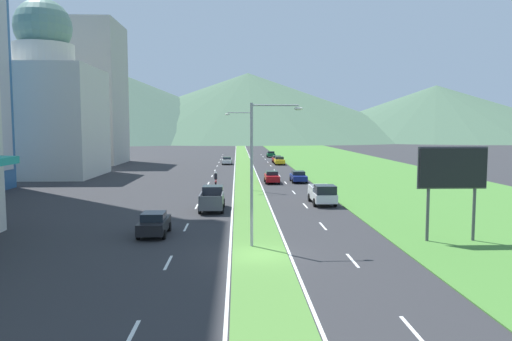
# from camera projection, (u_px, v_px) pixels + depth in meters

# --- Properties ---
(ground_plane) EXTENTS (600.00, 600.00, 0.00)m
(ground_plane) POSITION_uv_depth(u_px,v_px,m) (260.00, 256.00, 28.02)
(ground_plane) COLOR #2D2D30
(grass_median) EXTENTS (3.20, 240.00, 0.06)m
(grass_median) POSITION_uv_depth(u_px,v_px,m) (244.00, 168.00, 87.73)
(grass_median) COLOR #518438
(grass_median) RESTS_ON ground_plane
(grass_verge_right) EXTENTS (24.00, 240.00, 0.06)m
(grass_verge_right) POSITION_uv_depth(u_px,v_px,m) (357.00, 167.00, 88.53)
(grass_verge_right) COLOR #477F33
(grass_verge_right) RESTS_ON ground_plane
(lane_dash_left_1) EXTENTS (0.16, 2.80, 0.01)m
(lane_dash_left_1) POSITION_uv_depth(u_px,v_px,m) (131.00, 336.00, 17.27)
(lane_dash_left_1) COLOR silver
(lane_dash_left_1) RESTS_ON ground_plane
(lane_dash_left_2) EXTENTS (0.16, 2.80, 0.01)m
(lane_dash_left_2) POSITION_uv_depth(u_px,v_px,m) (168.00, 262.00, 26.62)
(lane_dash_left_2) COLOR silver
(lane_dash_left_2) RESTS_ON ground_plane
(lane_dash_left_3) EXTENTS (0.16, 2.80, 0.01)m
(lane_dash_left_3) POSITION_uv_depth(u_px,v_px,m) (186.00, 227.00, 35.97)
(lane_dash_left_3) COLOR silver
(lane_dash_left_3) RESTS_ON ground_plane
(lane_dash_left_4) EXTENTS (0.16, 2.80, 0.01)m
(lane_dash_left_4) POSITION_uv_depth(u_px,v_px,m) (197.00, 206.00, 45.32)
(lane_dash_left_4) COLOR silver
(lane_dash_left_4) RESTS_ON ground_plane
(lane_dash_left_5) EXTENTS (0.16, 2.80, 0.01)m
(lane_dash_left_5) POSITION_uv_depth(u_px,v_px,m) (204.00, 193.00, 54.67)
(lane_dash_left_5) COLOR silver
(lane_dash_left_5) RESTS_ON ground_plane
(lane_dash_left_6) EXTENTS (0.16, 2.80, 0.01)m
(lane_dash_left_6) POSITION_uv_depth(u_px,v_px,m) (208.00, 183.00, 64.02)
(lane_dash_left_6) COLOR silver
(lane_dash_left_6) RESTS_ON ground_plane
(lane_dash_left_7) EXTENTS (0.16, 2.80, 0.01)m
(lane_dash_left_7) POSITION_uv_depth(u_px,v_px,m) (212.00, 176.00, 73.37)
(lane_dash_left_7) COLOR silver
(lane_dash_left_7) RESTS_ON ground_plane
(lane_dash_left_8) EXTENTS (0.16, 2.80, 0.01)m
(lane_dash_left_8) POSITION_uv_depth(u_px,v_px,m) (215.00, 170.00, 82.72)
(lane_dash_left_8) COLOR silver
(lane_dash_left_8) RESTS_ON ground_plane
(lane_dash_left_9) EXTENTS (0.16, 2.80, 0.01)m
(lane_dash_left_9) POSITION_uv_depth(u_px,v_px,m) (217.00, 166.00, 92.07)
(lane_dash_left_9) COLOR silver
(lane_dash_left_9) RESTS_ON ground_plane
(lane_dash_left_10) EXTENTS (0.16, 2.80, 0.01)m
(lane_dash_left_10) POSITION_uv_depth(u_px,v_px,m) (219.00, 162.00, 101.42)
(lane_dash_left_10) COLOR silver
(lane_dash_left_10) RESTS_ON ground_plane
(lane_dash_left_11) EXTENTS (0.16, 2.80, 0.01)m
(lane_dash_left_11) POSITION_uv_depth(u_px,v_px,m) (221.00, 159.00, 110.77)
(lane_dash_left_11) COLOR silver
(lane_dash_left_11) RESTS_ON ground_plane
(lane_dash_left_12) EXTENTS (0.16, 2.80, 0.01)m
(lane_dash_left_12) POSITION_uv_depth(u_px,v_px,m) (222.00, 157.00, 120.12)
(lane_dash_left_12) COLOR silver
(lane_dash_left_12) RESTS_ON ground_plane
(lane_dash_left_13) EXTENTS (0.16, 2.80, 0.01)m
(lane_dash_left_13) POSITION_uv_depth(u_px,v_px,m) (223.00, 155.00, 129.47)
(lane_dash_left_13) COLOR silver
(lane_dash_left_13) RESTS_ON ground_plane
(lane_dash_right_1) EXTENTS (0.16, 2.80, 0.01)m
(lane_dash_right_1) POSITION_uv_depth(u_px,v_px,m) (414.00, 331.00, 17.67)
(lane_dash_right_1) COLOR silver
(lane_dash_right_1) RESTS_ON ground_plane
(lane_dash_right_2) EXTENTS (0.16, 2.80, 0.01)m
(lane_dash_right_2) POSITION_uv_depth(u_px,v_px,m) (353.00, 260.00, 27.02)
(lane_dash_right_2) COLOR silver
(lane_dash_right_2) RESTS_ON ground_plane
(lane_dash_right_3) EXTENTS (0.16, 2.80, 0.01)m
(lane_dash_right_3) POSITION_uv_depth(u_px,v_px,m) (323.00, 226.00, 36.37)
(lane_dash_right_3) COLOR silver
(lane_dash_right_3) RESTS_ON ground_plane
(lane_dash_right_4) EXTENTS (0.16, 2.80, 0.01)m
(lane_dash_right_4) POSITION_uv_depth(u_px,v_px,m) (305.00, 206.00, 45.72)
(lane_dash_right_4) COLOR silver
(lane_dash_right_4) RESTS_ON ground_plane
(lane_dash_right_5) EXTENTS (0.16, 2.80, 0.01)m
(lane_dash_right_5) POSITION_uv_depth(u_px,v_px,m) (294.00, 192.00, 55.07)
(lane_dash_right_5) COLOR silver
(lane_dash_right_5) RESTS_ON ground_plane
(lane_dash_right_6) EXTENTS (0.16, 2.80, 0.01)m
(lane_dash_right_6) POSITION_uv_depth(u_px,v_px,m) (286.00, 183.00, 64.42)
(lane_dash_right_6) COLOR silver
(lane_dash_right_6) RESTS_ON ground_plane
(lane_dash_right_7) EXTENTS (0.16, 2.80, 0.01)m
(lane_dash_right_7) POSITION_uv_depth(u_px,v_px,m) (279.00, 176.00, 73.77)
(lane_dash_right_7) COLOR silver
(lane_dash_right_7) RESTS_ON ground_plane
(lane_dash_right_8) EXTENTS (0.16, 2.80, 0.01)m
(lane_dash_right_8) POSITION_uv_depth(u_px,v_px,m) (275.00, 170.00, 83.12)
(lane_dash_right_8) COLOR silver
(lane_dash_right_8) RESTS_ON ground_plane
(lane_dash_right_9) EXTENTS (0.16, 2.80, 0.01)m
(lane_dash_right_9) POSITION_uv_depth(u_px,v_px,m) (271.00, 166.00, 92.47)
(lane_dash_right_9) COLOR silver
(lane_dash_right_9) RESTS_ON ground_plane
(lane_dash_right_10) EXTENTS (0.16, 2.80, 0.01)m
(lane_dash_right_10) POSITION_uv_depth(u_px,v_px,m) (268.00, 162.00, 101.82)
(lane_dash_right_10) COLOR silver
(lane_dash_right_10) RESTS_ON ground_plane
(lane_dash_right_11) EXTENTS (0.16, 2.80, 0.01)m
(lane_dash_right_11) POSITION_uv_depth(u_px,v_px,m) (265.00, 159.00, 111.17)
(lane_dash_right_11) COLOR silver
(lane_dash_right_11) RESTS_ON ground_plane
(lane_dash_right_12) EXTENTS (0.16, 2.80, 0.01)m
(lane_dash_right_12) POSITION_uv_depth(u_px,v_px,m) (263.00, 157.00, 120.52)
(lane_dash_right_12) COLOR silver
(lane_dash_right_12) RESTS_ON ground_plane
(lane_dash_right_13) EXTENTS (0.16, 2.80, 0.01)m
(lane_dash_right_13) POSITION_uv_depth(u_px,v_px,m) (261.00, 155.00, 129.87)
(lane_dash_right_13) COLOR silver
(lane_dash_right_13) RESTS_ON ground_plane
(edge_line_median_left) EXTENTS (0.16, 240.00, 0.01)m
(edge_line_median_left) POSITION_uv_depth(u_px,v_px,m) (235.00, 168.00, 87.67)
(edge_line_median_left) COLOR silver
(edge_line_median_left) RESTS_ON ground_plane
(edge_line_median_right) EXTENTS (0.16, 240.00, 0.01)m
(edge_line_median_right) POSITION_uv_depth(u_px,v_px,m) (254.00, 168.00, 87.80)
(edge_line_median_right) COLOR silver
(edge_line_median_right) RESTS_ON ground_plane
(domed_building) EXTENTS (14.89, 14.89, 26.07)m
(domed_building) POSITION_uv_depth(u_px,v_px,m) (46.00, 107.00, 72.22)
(domed_building) COLOR beige
(domed_building) RESTS_ON ground_plane
(midrise_colored) EXTENTS (14.04, 14.04, 27.93)m
(midrise_colored) POSITION_uv_depth(u_px,v_px,m) (85.00, 94.00, 97.12)
(midrise_colored) COLOR #B7B2A8
(midrise_colored) RESTS_ON ground_plane
(hill_far_left) EXTENTS (212.29, 212.29, 41.82)m
(hill_far_left) POSITION_uv_depth(u_px,v_px,m) (103.00, 103.00, 279.30)
(hill_far_left) COLOR #3D5647
(hill_far_left) RESTS_ON ground_plane
(hill_far_center) EXTENTS (224.03, 224.03, 39.89)m
(hill_far_center) POSITION_uv_depth(u_px,v_px,m) (248.00, 106.00, 296.65)
(hill_far_center) COLOR #47664C
(hill_far_center) RESTS_ON ground_plane
(hill_far_right) EXTENTS (183.18, 183.18, 31.50)m
(hill_far_right) POSITION_uv_depth(u_px,v_px,m) (436.00, 112.00, 284.77)
(hill_far_right) COLOR #47664C
(hill_far_right) RESTS_ON ground_plane
(street_lamp_near) EXTENTS (3.23, 0.28, 8.87)m
(street_lamp_near) POSITION_uv_depth(u_px,v_px,m) (258.00, 164.00, 29.68)
(street_lamp_near) COLOR #99999E
(street_lamp_near) RESTS_ON ground_plane
(street_lamp_mid) EXTENTS (3.12, 0.44, 9.17)m
(street_lamp_mid) POSITION_uv_depth(u_px,v_px,m) (248.00, 145.00, 55.92)
(street_lamp_mid) COLOR #99999E
(street_lamp_mid) RESTS_ON ground_plane
(billboard_roadside) EXTENTS (4.53, 0.28, 6.17)m
(billboard_roadside) POSITION_uv_depth(u_px,v_px,m) (453.00, 172.00, 31.07)
(billboard_roadside) COLOR #4C4C51
(billboard_roadside) RESTS_ON ground_plane
(car_0) EXTENTS (1.98, 4.79, 1.56)m
(car_0) POSITION_uv_depth(u_px,v_px,m) (279.00, 161.00, 95.38)
(car_0) COLOR yellow
(car_0) RESTS_ON ground_plane
(car_1) EXTENTS (1.91, 4.08, 1.61)m
(car_1) POSITION_uv_depth(u_px,v_px,m) (154.00, 224.00, 33.25)
(car_1) COLOR black
(car_1) RESTS_ON ground_plane
(car_2) EXTENTS (2.01, 4.38, 1.46)m
(car_2) POSITION_uv_depth(u_px,v_px,m) (271.00, 154.00, 118.20)
(car_2) COLOR #0C5128
(car_2) RESTS_ON ground_plane
(car_3) EXTENTS (2.03, 4.58, 1.49)m
(car_3) POSITION_uv_depth(u_px,v_px,m) (298.00, 177.00, 65.14)
(car_3) COLOR navy
(car_3) RESTS_ON ground_plane
(car_4) EXTENTS (1.92, 4.59, 1.57)m
(car_4) POSITION_uv_depth(u_px,v_px,m) (272.00, 177.00, 64.22)
(car_4) COLOR maroon
(car_4) RESTS_ON ground_plane
(car_5) EXTENTS (1.96, 4.20, 1.45)m
(car_5) POSITION_uv_depth(u_px,v_px,m) (227.00, 161.00, 95.99)
(car_5) COLOR silver
(car_5) RESTS_ON ground_plane
(car_6) EXTENTS (1.96, 4.01, 1.46)m
(car_6) POSITION_uv_depth(u_px,v_px,m) (277.00, 159.00, 100.39)
(car_6) COLOR maroon
(car_6) RESTS_ON ground_plane
(pickup_truck_0) EXTENTS (2.18, 5.40, 2.00)m
(pickup_truck_0) POSITION_uv_depth(u_px,v_px,m) (323.00, 194.00, 46.44)
(pickup_truck_0) COLOR silver
(pickup_truck_0) RESTS_ON ground_plane
(pickup_truck_1) EXTENTS (2.18, 5.40, 2.00)m
(pickup_truck_1) POSITION_uv_depth(u_px,v_px,m) (212.00, 199.00, 43.53)
(pickup_truck_1) COLOR #515459
(pickup_truck_1) RESTS_ON ground_plane
(motorcycle_rider) EXTENTS (0.36, 2.00, 1.80)m
(motorcycle_rider) POSITION_uv_depth(u_px,v_px,m) (216.00, 180.00, 61.02)
(motorcycle_rider) COLOR black
(motorcycle_rider) RESTS_ON ground_plane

